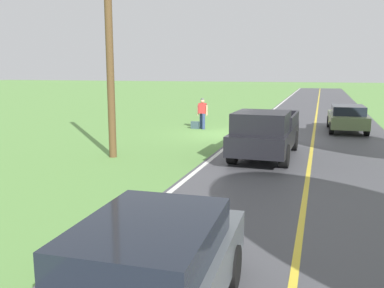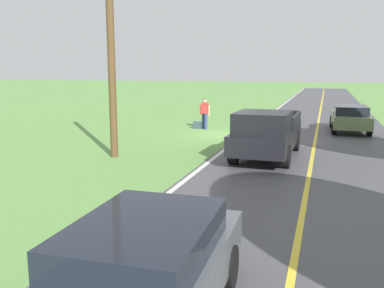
{
  "view_description": "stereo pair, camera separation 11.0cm",
  "coord_description": "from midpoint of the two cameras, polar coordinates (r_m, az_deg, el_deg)",
  "views": [
    {
      "loc": [
        -4.65,
        20.83,
        3.26
      ],
      "look_at": [
        -1.47,
        10.59,
        1.36
      ],
      "focal_mm": 38.88,
      "sensor_mm": 36.0,
      "label": 1
    },
    {
      "loc": [
        -4.75,
        20.8,
        3.26
      ],
      "look_at": [
        -1.47,
        10.59,
        1.36
      ],
      "focal_mm": 38.88,
      "sensor_mm": 36.0,
      "label": 2
    }
  ],
  "objects": [
    {
      "name": "ground_plane",
      "position": [
        21.59,
        5.04,
        1.34
      ],
      "size": [
        200.0,
        200.0,
        0.0
      ],
      "primitive_type": "plane",
      "color": "#609347"
    },
    {
      "name": "road_surface",
      "position": [
        21.07,
        16.73,
        0.74
      ],
      "size": [
        7.42,
        120.0,
        0.0
      ],
      "primitive_type": "cube",
      "color": "#47474C",
      "rests_on": "ground"
    },
    {
      "name": "lane_edge_line",
      "position": [
        21.42,
        7.26,
        1.24
      ],
      "size": [
        0.16,
        117.6,
        0.0
      ],
      "primitive_type": "cube",
      "color": "silver",
      "rests_on": "ground"
    },
    {
      "name": "lane_centre_line",
      "position": [
        21.07,
        16.73,
        0.75
      ],
      "size": [
        0.14,
        117.6,
        0.0
      ],
      "primitive_type": "cube",
      "color": "gold",
      "rests_on": "ground"
    },
    {
      "name": "hitchhiker_walking",
      "position": [
        23.42,
        1.91,
        4.47
      ],
      "size": [
        0.62,
        0.53,
        1.75
      ],
      "color": "navy",
      "rests_on": "ground"
    },
    {
      "name": "suitcase_carried",
      "position": [
        23.57,
        0.87,
        2.61
      ],
      "size": [
        0.47,
        0.23,
        0.41
      ],
      "primitive_type": "cube",
      "rotation": [
        0.0,
        0.0,
        1.51
      ],
      "color": "#384C56",
      "rests_on": "ground"
    },
    {
      "name": "pickup_truck_passing",
      "position": [
        15.82,
        10.37,
        1.56
      ],
      "size": [
        2.22,
        5.45,
        1.82
      ],
      "color": "black",
      "rests_on": "ground"
    },
    {
      "name": "sedan_ahead_same_lane",
      "position": [
        5.45,
        -6.49,
        -17.37
      ],
      "size": [
        2.04,
        4.46,
        1.41
      ],
      "color": "#4C5156",
      "rests_on": "ground"
    },
    {
      "name": "sedan_near_oncoming",
      "position": [
        23.96,
        20.99,
        3.39
      ],
      "size": [
        2.03,
        4.45,
        1.41
      ],
      "color": "#66754C",
      "rests_on": "ground"
    },
    {
      "name": "utility_pole_roadside",
      "position": [
        15.86,
        -10.84,
        12.53
      ],
      "size": [
        0.28,
        0.28,
        7.98
      ],
      "primitive_type": "cylinder",
      "color": "brown",
      "rests_on": "ground"
    }
  ]
}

